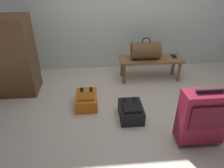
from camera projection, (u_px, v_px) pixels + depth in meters
ground_plane at (142, 120)px, 2.59m from camera, size 6.60×6.60×0.00m
bench at (151, 61)px, 3.36m from camera, size 1.00×0.36×0.37m
duffel_bag_brown at (145, 50)px, 3.26m from camera, size 0.44×0.26×0.34m
cell_phone at (174, 56)px, 3.38m from camera, size 0.07×0.14×0.01m
suitcase_upright_burgundy at (203, 117)px, 2.11m from camera, size 0.47×0.22×0.67m
backpack_orange at (87, 100)px, 2.80m from camera, size 0.28×0.38×0.21m
backpack_dark at (131, 111)px, 2.59m from camera, size 0.28×0.38×0.21m
side_cabinet at (12, 57)px, 2.91m from camera, size 0.56×0.44×1.10m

